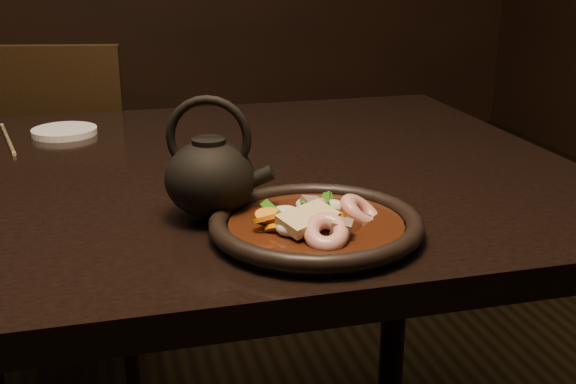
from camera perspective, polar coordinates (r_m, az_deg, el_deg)
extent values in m
cube|color=black|center=(1.12, -18.04, -0.08)|extent=(1.60, 0.90, 0.04)
cylinder|color=black|center=(1.73, 8.54, -5.97)|extent=(0.06, 0.06, 0.71)
cube|color=black|center=(1.92, -17.09, -1.83)|extent=(0.49, 0.49, 0.04)
cylinder|color=black|center=(2.12, -11.04, -5.78)|extent=(0.04, 0.04, 0.40)
cylinder|color=black|center=(1.82, -12.46, -10.19)|extent=(0.04, 0.04, 0.40)
cylinder|color=black|center=(2.19, -19.78, -5.73)|extent=(0.04, 0.04, 0.40)
cube|color=black|center=(1.68, -19.35, 3.48)|extent=(0.39, 0.11, 0.43)
cylinder|color=black|center=(0.86, 2.22, -3.14)|extent=(0.23, 0.23, 0.01)
torus|color=black|center=(0.85, 2.23, -2.46)|extent=(0.26, 0.26, 0.02)
cylinder|color=#341509|center=(0.86, 2.23, -2.69)|extent=(0.21, 0.21, 0.01)
ellipsoid|color=#341509|center=(0.86, 2.23, -2.69)|extent=(0.12, 0.11, 0.03)
torus|color=#E7A692|center=(0.87, 1.60, -1.92)|extent=(0.07, 0.07, 0.05)
torus|color=#E7A692|center=(0.88, 5.79, -1.66)|extent=(0.07, 0.07, 0.04)
torus|color=#E7A692|center=(0.80, 3.04, -3.22)|extent=(0.06, 0.07, 0.04)
cube|color=gray|center=(0.82, 0.22, -3.10)|extent=(0.03, 0.03, 0.03)
cube|color=gray|center=(0.88, 1.86, -1.15)|extent=(0.03, 0.03, 0.03)
cube|color=gray|center=(0.86, 2.04, -2.26)|extent=(0.03, 0.03, 0.03)
cube|color=gray|center=(0.81, 4.23, -2.93)|extent=(0.03, 0.03, 0.02)
cube|color=gray|center=(0.85, 2.38, -1.82)|extent=(0.04, 0.03, 0.03)
cylinder|color=orange|center=(0.85, 2.28, -1.87)|extent=(0.05, 0.05, 0.03)
cylinder|color=orange|center=(0.84, -1.39, -1.92)|extent=(0.05, 0.05, 0.03)
cylinder|color=orange|center=(0.82, -0.50, -2.98)|extent=(0.05, 0.04, 0.03)
cylinder|color=orange|center=(0.83, -1.59, -2.07)|extent=(0.05, 0.05, 0.02)
cylinder|color=orange|center=(0.84, 3.25, -1.80)|extent=(0.05, 0.05, 0.03)
cylinder|color=orange|center=(0.85, 2.08, -2.40)|extent=(0.04, 0.05, 0.03)
cube|color=#2F7416|center=(0.91, 3.23, -0.62)|extent=(0.02, 0.04, 0.01)
cube|color=#2F7416|center=(0.86, -1.36, -1.36)|extent=(0.02, 0.04, 0.01)
cube|color=#2F7416|center=(0.87, 2.17, -1.06)|extent=(0.03, 0.04, 0.01)
cube|color=#2F7416|center=(0.81, 1.71, -3.66)|extent=(0.02, 0.04, 0.01)
cube|color=#2F7416|center=(0.87, 1.72, -1.89)|extent=(0.02, 0.04, 0.02)
cube|color=#2F7416|center=(0.89, 3.04, -0.62)|extent=(0.02, 0.04, 0.01)
ellipsoid|color=beige|center=(0.82, 0.42, -2.81)|extent=(0.04, 0.03, 0.02)
ellipsoid|color=beige|center=(0.85, 1.62, -2.51)|extent=(0.03, 0.02, 0.02)
ellipsoid|color=beige|center=(0.88, 3.45, -1.32)|extent=(0.04, 0.03, 0.02)
ellipsoid|color=beige|center=(0.87, -0.34, -1.70)|extent=(0.04, 0.02, 0.02)
ellipsoid|color=beige|center=(0.89, 1.57, -1.01)|extent=(0.03, 0.04, 0.01)
cube|color=#EDD58D|center=(0.82, 1.58, -2.14)|extent=(0.07, 0.06, 0.02)
cylinder|color=white|center=(1.38, -17.26, 4.59)|extent=(0.12, 0.12, 0.01)
cylinder|color=tan|center=(1.36, -21.25, 3.89)|extent=(0.05, 0.21, 0.01)
cylinder|color=tan|center=(1.37, -21.29, 4.00)|extent=(0.05, 0.21, 0.01)
ellipsoid|color=black|center=(0.90, -6.17, 1.08)|extent=(0.11, 0.11, 0.10)
cylinder|color=black|center=(0.89, -6.27, 3.69)|extent=(0.04, 0.04, 0.02)
cylinder|color=black|center=(0.90, -2.58, 1.02)|extent=(0.05, 0.03, 0.04)
torus|color=black|center=(0.89, -6.29, 4.28)|extent=(0.10, 0.04, 0.11)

